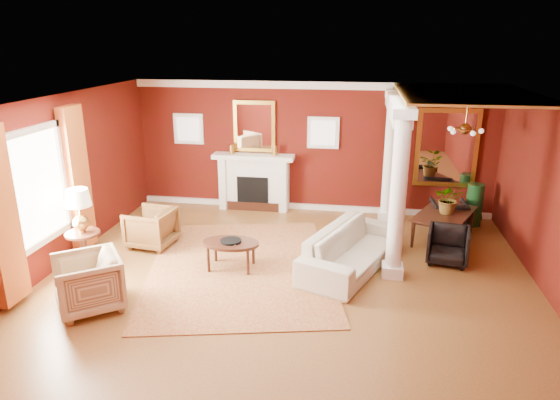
% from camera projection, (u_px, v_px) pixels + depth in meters
% --- Properties ---
extents(ground, '(8.00, 8.00, 0.00)m').
position_uv_depth(ground, '(289.00, 276.00, 8.34)').
color(ground, brown).
rests_on(ground, ground).
extents(room_shell, '(8.04, 7.04, 2.92)m').
position_uv_depth(room_shell, '(290.00, 159.00, 7.71)').
color(room_shell, '#540D0B').
rests_on(room_shell, ground).
extents(fireplace, '(1.85, 0.42, 1.29)m').
position_uv_depth(fireplace, '(254.00, 182.00, 11.45)').
color(fireplace, white).
rests_on(fireplace, ground).
extents(overmantel_mirror, '(0.95, 0.07, 1.15)m').
position_uv_depth(overmantel_mirror, '(254.00, 126.00, 11.19)').
color(overmantel_mirror, yellow).
rests_on(overmantel_mirror, fireplace).
extents(flank_window_left, '(0.70, 0.07, 0.70)m').
position_uv_depth(flank_window_left, '(189.00, 129.00, 11.46)').
color(flank_window_left, white).
rests_on(flank_window_left, room_shell).
extents(flank_window_right, '(0.70, 0.07, 0.70)m').
position_uv_depth(flank_window_right, '(323.00, 133.00, 10.99)').
color(flank_window_right, white).
rests_on(flank_window_right, room_shell).
extents(left_window, '(0.21, 2.55, 2.60)m').
position_uv_depth(left_window, '(42.00, 195.00, 7.93)').
color(left_window, white).
rests_on(left_window, room_shell).
extents(column_front, '(0.36, 0.36, 2.80)m').
position_uv_depth(column_front, '(398.00, 195.00, 7.92)').
color(column_front, white).
rests_on(column_front, ground).
extents(column_back, '(0.36, 0.36, 2.80)m').
position_uv_depth(column_back, '(390.00, 156.00, 10.45)').
color(column_back, white).
rests_on(column_back, ground).
extents(header_beam, '(0.30, 3.20, 0.32)m').
position_uv_depth(header_beam, '(397.00, 106.00, 9.05)').
color(header_beam, white).
rests_on(header_beam, column_front).
extents(amber_ceiling, '(2.30, 3.40, 0.04)m').
position_uv_depth(amber_ceiling, '(467.00, 94.00, 8.66)').
color(amber_ceiling, '#C78B3A').
rests_on(amber_ceiling, room_shell).
extents(dining_mirror, '(1.30, 0.07, 1.70)m').
position_uv_depth(dining_mirror, '(447.00, 148.00, 10.66)').
color(dining_mirror, yellow).
rests_on(dining_mirror, room_shell).
extents(chandelier, '(0.60, 0.62, 0.75)m').
position_uv_depth(chandelier, '(465.00, 129.00, 8.89)').
color(chandelier, '#AB7D35').
rests_on(chandelier, room_shell).
extents(crown_trim, '(8.00, 0.08, 0.16)m').
position_uv_depth(crown_trim, '(313.00, 85.00, 10.71)').
color(crown_trim, white).
rests_on(crown_trim, room_shell).
extents(base_trim, '(8.00, 0.08, 0.12)m').
position_uv_depth(base_trim, '(310.00, 207.00, 11.57)').
color(base_trim, white).
rests_on(base_trim, ground).
extents(rug, '(3.89, 4.67, 0.02)m').
position_uv_depth(rug, '(240.00, 267.00, 8.66)').
color(rug, maroon).
rests_on(rug, ground).
extents(sofa, '(1.59, 2.53, 0.96)m').
position_uv_depth(sofa, '(352.00, 242.00, 8.52)').
color(sofa, beige).
rests_on(sofa, ground).
extents(armchair_leopard, '(0.84, 0.88, 0.82)m').
position_uv_depth(armchair_leopard, '(151.00, 226.00, 9.43)').
color(armchair_leopard, black).
rests_on(armchair_leopard, ground).
extents(armchair_stripe, '(1.20, 1.21, 0.91)m').
position_uv_depth(armchair_stripe, '(88.00, 280.00, 7.22)').
color(armchair_stripe, tan).
rests_on(armchair_stripe, ground).
extents(coffee_table, '(0.98, 0.98, 0.49)m').
position_uv_depth(coffee_table, '(231.00, 244.00, 8.49)').
color(coffee_table, black).
rests_on(coffee_table, ground).
extents(coffee_book, '(0.17, 0.04, 0.23)m').
position_uv_depth(coffee_book, '(226.00, 237.00, 8.40)').
color(coffee_book, black).
rests_on(coffee_book, coffee_table).
extents(side_table, '(0.57, 0.57, 1.43)m').
position_uv_depth(side_table, '(80.00, 217.00, 8.33)').
color(side_table, black).
rests_on(side_table, ground).
extents(dining_table, '(1.17, 1.67, 0.88)m').
position_uv_depth(dining_table, '(446.00, 219.00, 9.70)').
color(dining_table, black).
rests_on(dining_table, ground).
extents(dining_chair_near, '(0.80, 0.76, 0.71)m').
position_uv_depth(dining_chair_near, '(448.00, 244.00, 8.75)').
color(dining_chair_near, black).
rests_on(dining_chair_near, ground).
extents(dining_chair_far, '(0.71, 0.67, 0.69)m').
position_uv_depth(dining_chair_far, '(448.00, 214.00, 10.26)').
color(dining_chair_far, black).
rests_on(dining_chair_far, ground).
extents(green_urn, '(0.38, 0.38, 0.91)m').
position_uv_depth(green_urn, '(474.00, 209.00, 10.51)').
color(green_urn, '#143E19').
rests_on(green_urn, ground).
extents(potted_plant, '(0.65, 0.70, 0.47)m').
position_uv_depth(potted_plant, '(451.00, 186.00, 9.49)').
color(potted_plant, '#26591E').
rests_on(potted_plant, dining_table).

